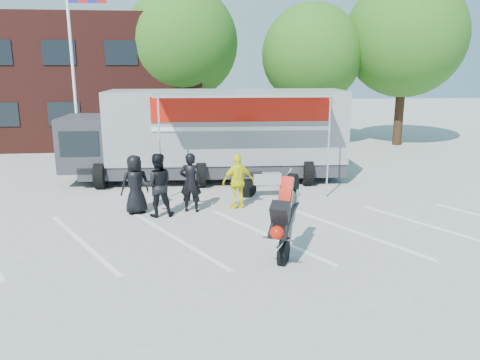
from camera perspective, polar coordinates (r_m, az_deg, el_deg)
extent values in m
plane|color=#A7A7A2|center=(11.67, 3.14, -8.44)|extent=(100.00, 100.00, 0.00)
cube|color=white|center=(12.58, 2.38, -6.70)|extent=(18.09, 13.33, 0.01)
cube|color=#461A16|center=(29.79, -22.84, 11.05)|extent=(18.00, 8.00, 7.00)
cylinder|color=white|center=(21.16, -19.65, 11.95)|extent=(0.12, 0.12, 8.00)
cylinder|color=#382314|center=(26.78, -6.86, 7.77)|extent=(0.50, 0.50, 3.24)
sphere|color=#195515|center=(26.66, -7.12, 16.27)|extent=(6.12, 6.12, 6.12)
cylinder|color=#382314|center=(26.70, 8.46, 7.32)|extent=(0.50, 0.50, 2.88)
sphere|color=#195515|center=(26.54, 8.74, 14.89)|extent=(5.44, 5.44, 5.44)
cylinder|color=#382314|center=(27.92, 18.80, 7.57)|extent=(0.50, 0.50, 3.42)
sphere|color=#195515|center=(27.83, 19.50, 16.14)|extent=(6.46, 6.46, 6.46)
imported|color=black|center=(14.49, -12.65, -0.53)|extent=(1.04, 0.87, 1.81)
imported|color=black|center=(14.38, -6.04, -0.30)|extent=(0.75, 0.58, 1.84)
imported|color=black|center=(14.07, -10.03, -0.61)|extent=(1.00, 0.82, 1.91)
imported|color=#F8F40D|center=(14.62, -0.26, -0.19)|extent=(1.10, 0.68, 1.74)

